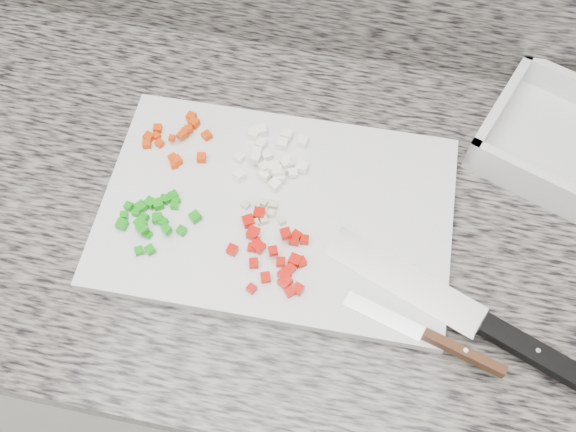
# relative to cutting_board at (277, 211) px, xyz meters

# --- Properties ---
(cabinet) EXTENTS (3.92, 0.62, 0.86)m
(cabinet) POSITION_rel_cutting_board_xyz_m (-0.06, 0.02, -0.48)
(cabinet) COLOR silver
(cabinet) RESTS_ON ground
(countertop) EXTENTS (3.96, 0.64, 0.04)m
(countertop) POSITION_rel_cutting_board_xyz_m (-0.06, 0.02, -0.03)
(countertop) COLOR #69655D
(countertop) RESTS_ON cabinet
(cutting_board) EXTENTS (0.48, 0.33, 0.02)m
(cutting_board) POSITION_rel_cutting_board_xyz_m (0.00, 0.00, 0.00)
(cutting_board) COLOR silver
(cutting_board) RESTS_ON countertop
(carrot_pile) EXTENTS (0.10, 0.10, 0.02)m
(carrot_pile) POSITION_rel_cutting_board_xyz_m (-0.16, 0.08, 0.01)
(carrot_pile) COLOR #D23704
(carrot_pile) RESTS_ON cutting_board
(onion_pile) EXTENTS (0.11, 0.11, 0.02)m
(onion_pile) POSITION_rel_cutting_board_xyz_m (-0.02, 0.07, 0.02)
(onion_pile) COLOR white
(onion_pile) RESTS_ON cutting_board
(green_pepper_pile) EXTENTS (0.11, 0.10, 0.02)m
(green_pepper_pile) POSITION_rel_cutting_board_xyz_m (-0.16, -0.05, 0.02)
(green_pepper_pile) COLOR #0E890C
(green_pepper_pile) RESTS_ON cutting_board
(red_pepper_pile) EXTENTS (0.11, 0.12, 0.02)m
(red_pepper_pile) POSITION_rel_cutting_board_xyz_m (0.01, -0.07, 0.02)
(red_pepper_pile) COLOR #C00C02
(red_pepper_pile) RESTS_ON cutting_board
(garlic_pile) EXTENTS (0.07, 0.06, 0.01)m
(garlic_pile) POSITION_rel_cutting_board_xyz_m (-0.02, -0.02, 0.01)
(garlic_pile) COLOR beige
(garlic_pile) RESTS_ON cutting_board
(chef_knife) EXTENTS (0.34, 0.16, 0.02)m
(chef_knife) POSITION_rel_cutting_board_xyz_m (0.29, -0.11, 0.01)
(chef_knife) COLOR white
(chef_knife) RESTS_ON cutting_board
(paring_knife) EXTENTS (0.20, 0.07, 0.02)m
(paring_knife) POSITION_rel_cutting_board_xyz_m (0.24, -0.15, 0.01)
(paring_knife) COLOR white
(paring_knife) RESTS_ON cutting_board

